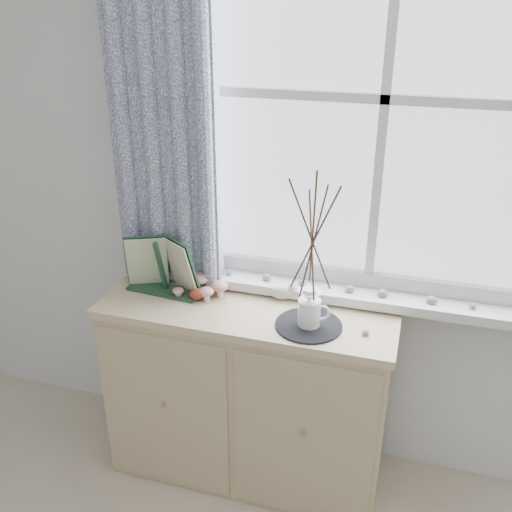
# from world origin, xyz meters

# --- Properties ---
(sideboard) EXTENTS (1.20, 0.45, 0.85)m
(sideboard) POSITION_xyz_m (-0.15, 1.75, 0.43)
(sideboard) COLOR tan
(sideboard) RESTS_ON ground
(botanical_book) EXTENTS (0.38, 0.16, 0.25)m
(botanical_book) POSITION_xyz_m (-0.52, 1.74, 0.98)
(botanical_book) COLOR #1B3927
(botanical_book) RESTS_ON sideboard
(toadstool_cluster) EXTENTS (0.22, 0.15, 0.09)m
(toadstool_cluster) POSITION_xyz_m (-0.35, 1.79, 0.90)
(toadstool_cluster) COLOR silver
(toadstool_cluster) RESTS_ON sideboard
(wooden_eggs) EXTENTS (0.17, 0.17, 0.07)m
(wooden_eggs) POSITION_xyz_m (-0.38, 1.81, 0.88)
(wooden_eggs) COLOR #A6795C
(wooden_eggs) RESTS_ON sideboard
(songbird_figurine) EXTENTS (0.14, 0.08, 0.07)m
(songbird_figurine) POSITION_xyz_m (-0.03, 1.85, 0.89)
(songbird_figurine) COLOR silver
(songbird_figurine) RESTS_ON sideboard
(crocheted_doily) EXTENTS (0.25, 0.25, 0.01)m
(crocheted_doily) POSITION_xyz_m (0.12, 1.67, 0.85)
(crocheted_doily) COLOR black
(crocheted_doily) RESTS_ON sideboard
(twig_pitcher) EXTENTS (0.27, 0.27, 0.65)m
(twig_pitcher) POSITION_xyz_m (0.12, 1.67, 1.22)
(twig_pitcher) COLOR white
(twig_pitcher) RESTS_ON crocheted_doily
(sideboard_pebbles) EXTENTS (0.25, 0.19, 0.02)m
(sideboard_pebbles) POSITION_xyz_m (0.20, 1.71, 0.86)
(sideboard_pebbles) COLOR gray
(sideboard_pebbles) RESTS_ON sideboard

